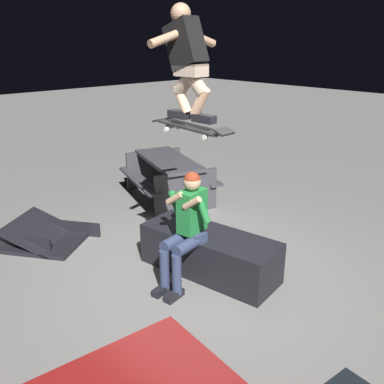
{
  "coord_description": "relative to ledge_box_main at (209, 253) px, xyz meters",
  "views": [
    {
      "loc": [
        -3.24,
        3.15,
        2.74
      ],
      "look_at": [
        0.01,
        0.11,
        1.12
      ],
      "focal_mm": 39.4,
      "sensor_mm": 36.0,
      "label": 1
    }
  ],
  "objects": [
    {
      "name": "ground_plane",
      "position": [
        0.01,
        0.17,
        -0.26
      ],
      "size": [
        40.0,
        40.0,
        0.0
      ],
      "primitive_type": "plane",
      "color": "slate"
    },
    {
      "name": "skater_airborne",
      "position": [
        -0.01,
        0.37,
        2.31
      ],
      "size": [
        0.62,
        0.89,
        1.12
      ],
      "color": "black"
    },
    {
      "name": "kicker_ramp",
      "position": [
        2.15,
        1.11,
        -0.19
      ],
      "size": [
        1.34,
        1.33,
        0.43
      ],
      "color": "black",
      "rests_on": "ground"
    },
    {
      "name": "person_sitting_on_ledge",
      "position": [
        -0.0,
        0.38,
        0.5
      ],
      "size": [
        0.6,
        0.78,
        1.36
      ],
      "color": "#2D3856",
      "rests_on": "ground"
    },
    {
      "name": "ledge_box_main",
      "position": [
        0.0,
        0.0,
        0.0
      ],
      "size": [
        1.81,
        0.92,
        0.52
      ],
      "primitive_type": "cube",
      "rotation": [
        0.0,
        0.0,
        0.17
      ],
      "color": "black",
      "rests_on": "ground"
    },
    {
      "name": "picnic_table_back",
      "position": [
        2.32,
        -1.31,
        0.24
      ],
      "size": [
        2.04,
        1.81,
        0.75
      ],
      "color": "#38383D",
      "rests_on": "ground"
    },
    {
      "name": "skateboard",
      "position": [
        -0.06,
        0.37,
        1.62
      ],
      "size": [
        1.03,
        0.24,
        0.13
      ],
      "color": "black"
    }
  ]
}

